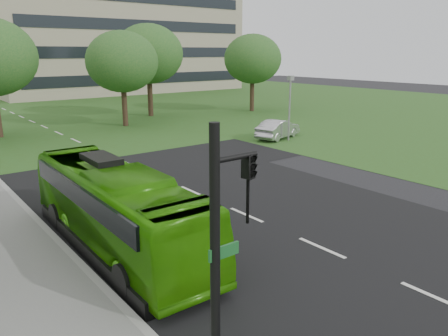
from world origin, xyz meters
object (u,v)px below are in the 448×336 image
Objects in this scene: tree_park_c at (122,62)px; office_building at (114,16)px; bus at (116,208)px; sedan at (278,129)px; traffic_light at (224,269)px; tree_park_e at (253,59)px; camera_pole at (290,99)px; tree_park_d at (148,54)px.

office_building is at bearing 66.18° from tree_park_c.
office_building is 3.90× the size of bus.
tree_park_c reaches higher than sedan.
traffic_light is (-13.51, -32.02, -2.42)m from tree_park_c.
tree_park_e is at bearing 2.63° from tree_park_c.
tree_park_e is 0.83× the size of bus.
bus is 1.82× the size of traffic_light.
tree_park_c is at bearing 122.91° from camera_pole.
sedan is (1.79, -17.19, -5.62)m from tree_park_d.
tree_park_e reaches higher than camera_pole.
tree_park_c reaches higher than traffic_light.
office_building is at bearing -27.00° from sedan.
tree_park_d is at bearing -10.50° from sedan.
tree_park_d reaches higher than bus.
camera_pole is (20.30, 18.00, -0.16)m from traffic_light.
tree_park_c is 15.38m from sedan.
office_building reaches higher than camera_pole.
tree_park_c is 1.73× the size of camera_pole.
camera_pole is at bearing 28.27° from bus.
bus is at bearing -138.76° from tree_park_e.
traffic_light is 27.13m from camera_pole.
tree_park_e reaches higher than bus.
traffic_light is at bearing -132.11° from tree_park_e.
sedan is at bearing -100.56° from office_building.
office_building is 51.63m from camera_pole.
tree_park_c is at bearing 50.40° from traffic_light.
bus is at bearing 60.53° from traffic_light.
office_building is 74.60m from traffic_light.
tree_park_d is at bearing 60.14° from bus.
traffic_light is 1.15× the size of camera_pole.
traffic_light is at bearing -131.35° from camera_pole.
office_building reaches higher than tree_park_e.
office_building is 39.87m from tree_park_c.
office_building is 66.43m from bus.
traffic_light reaches higher than camera_pole.
bus is (-27.46, -59.47, -11.07)m from office_building.
office_building is at bearing 66.11° from bus.
tree_park_d is (4.98, 4.31, 0.64)m from tree_park_c.
tree_park_d is 1.92× the size of camera_pole.
camera_pole is (-9.31, -14.76, -2.65)m from tree_park_e.
bus is (-16.57, -27.84, -4.94)m from tree_park_d.
traffic_light is at bearing -113.38° from office_building.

